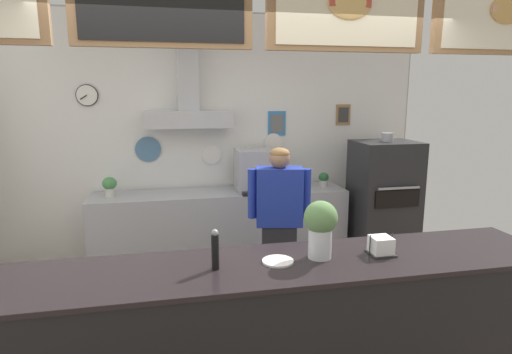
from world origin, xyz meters
name	(u,v)px	position (x,y,z in m)	size (l,w,h in m)	color
back_wall_assembly	(212,132)	(-0.02, 2.20, 1.58)	(5.18, 2.82, 2.96)	#9E9E99
service_counter	(265,340)	(0.00, -0.52, 0.51)	(3.74, 0.68, 1.02)	black
back_prep_counter	(221,229)	(0.04, 1.98, 0.44)	(2.97, 0.59, 0.90)	#A3A5AD
pizza_oven	(383,202)	(1.98, 1.69, 0.74)	(0.72, 0.65, 1.57)	#232326
shop_worker	(279,224)	(0.44, 0.81, 0.83)	(0.57, 0.30, 1.55)	#232328
espresso_machine	(261,170)	(0.52, 1.95, 1.14)	(0.59, 0.48, 0.49)	#A3A5AD
potted_basil	(110,186)	(-1.20, 2.00, 1.02)	(0.16, 0.16, 0.22)	beige
potted_thyme	(324,179)	(1.32, 1.99, 0.99)	(0.12, 0.12, 0.18)	beige
potted_oregano	(286,178)	(0.83, 1.95, 1.03)	(0.22, 0.22, 0.25)	#4C4C51
basil_vase	(320,228)	(0.36, -0.48, 1.22)	(0.21, 0.21, 0.37)	silver
condiment_plate	(278,261)	(0.08, -0.50, 1.03)	(0.19, 0.19, 0.01)	white
pepper_grinder	(215,250)	(-0.31, -0.53, 1.14)	(0.04, 0.04, 0.24)	black
napkin_holder	(381,246)	(0.76, -0.51, 1.08)	(0.16, 0.15, 0.13)	#262628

